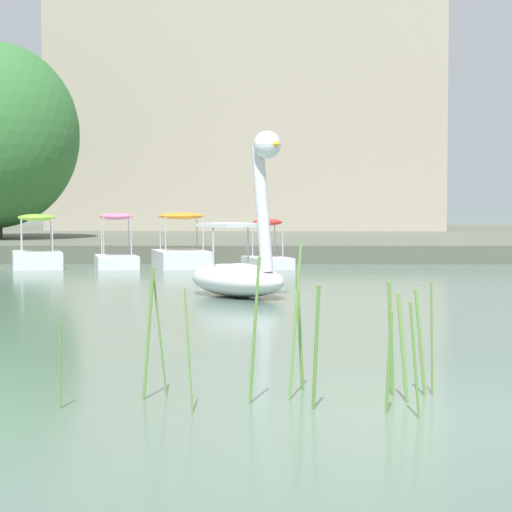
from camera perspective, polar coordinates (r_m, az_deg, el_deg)
name	(u,v)px	position (r m, az deg, el deg)	size (l,w,h in m)	color
ground_plane	(449,417)	(9.94, 10.32, -8.50)	(500.62, 500.62, 0.00)	#567060
shore_bank_far	(306,239)	(45.44, 2.69, 0.94)	(158.92, 26.50, 0.56)	#5B6051
swan_boat	(240,265)	(21.48, -0.85, -0.50)	(2.66, 2.90, 3.32)	white
pedal_boat_red	(268,254)	(30.39, 0.62, 0.10)	(1.57, 2.01, 1.42)	white
pedal_boat_orange	(182,252)	(30.77, -4.02, 0.23)	(1.97, 2.59, 1.59)	white
pedal_boat_pink	(116,252)	(30.68, -7.51, 0.21)	(1.54, 2.07, 1.58)	white
pedal_boat_lime	(37,254)	(31.11, -11.69, 0.12)	(1.86, 2.45, 1.55)	white
apartment_block	(250,99)	(51.96, -0.31, 8.42)	(17.89, 9.87, 12.50)	#B2A893
reed_clump_foreground	(316,341)	(10.42, 3.26, -4.57)	(3.66, 1.51, 1.55)	#669942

